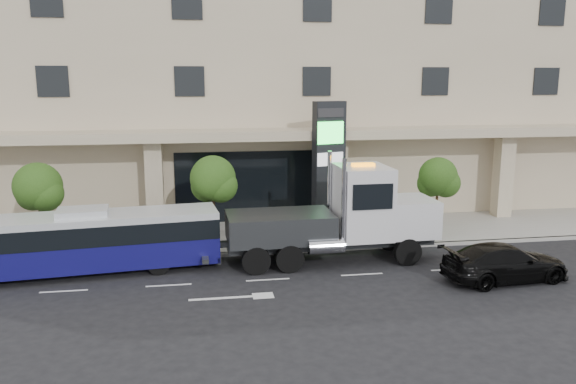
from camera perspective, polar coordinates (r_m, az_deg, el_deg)
The scene contains 11 objects.
ground at distance 24.75m, azimuth -2.50°, elevation -7.72°, with size 120.00×120.00×0.00m, color black.
sidewalk at distance 29.48m, azimuth -3.65°, elevation -4.45°, with size 120.00×6.00×0.15m, color gray.
curb at distance 26.62m, azimuth -3.01°, elevation -6.18°, with size 120.00×0.30×0.15m, color gray.
convention_center at distance 38.82m, azimuth -5.39°, elevation 14.06°, with size 60.00×17.60×20.00m.
tree_left at distance 28.25m, azimuth -24.00°, elevation 0.22°, with size 2.27×2.20×4.22m.
tree_mid at distance 27.28m, azimuth -7.57°, elevation 1.05°, with size 2.28×2.20×4.38m.
tree_right at distance 29.91m, azimuth 15.03°, elevation 1.23°, with size 2.10×2.00×4.04m.
city_bus at distance 25.14m, azimuth -19.98°, elevation -4.68°, with size 11.32×3.52×2.82m.
tow_truck at distance 25.31m, azimuth 5.47°, elevation -2.61°, with size 10.68×2.87×4.87m.
black_sedan at distance 24.68m, azimuth 21.18°, elevation -6.69°, with size 2.13×5.25×1.52m, color black.
signage_pylon at distance 29.63m, azimuth 4.16°, elevation 2.65°, with size 1.80×1.04×6.85m.
Camera 1 is at (-2.69, -23.25, 8.04)m, focal length 35.00 mm.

